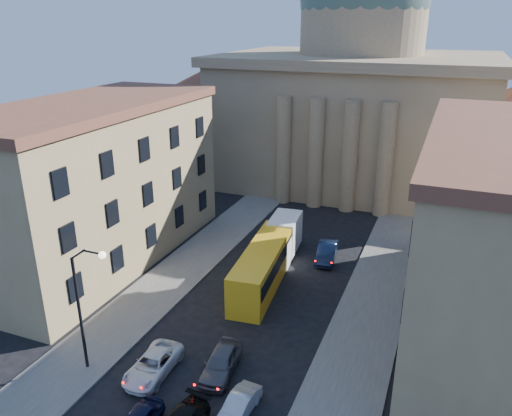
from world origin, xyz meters
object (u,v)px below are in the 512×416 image
Objects in this scene: car_right_near at (239,406)px; box_truck at (283,238)px; city_bus at (263,265)px; street_lamp at (84,299)px.

car_right_near is 21.25m from box_truck.
box_truck is (-0.38, 6.09, -0.16)m from city_bus.
car_right_near is at bearing -80.04° from city_bus.
street_lamp is 2.36× the size of car_right_near.
city_bus is at bearing 109.96° from car_right_near.
street_lamp is 1.33× the size of box_truck.
car_right_near is 15.27m from city_bus.
car_right_near is at bearing -82.95° from box_truck.
city_bus is 6.10m from box_truck.
street_lamp reaches higher than box_truck.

